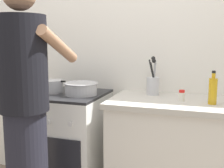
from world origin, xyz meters
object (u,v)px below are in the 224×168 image
object	(u,v)px
mixing_bowl	(81,88)
spice_bottle	(182,96)
pot	(51,86)
utensil_crock	(153,83)
person	(25,117)
stove_range	(69,145)
oil_bottle	(213,90)

from	to	relation	value
mixing_bowl	spice_bottle	world-z (taller)	mixing_bowl
pot	utensil_crock	world-z (taller)	utensil_crock
mixing_bowl	person	xyz separation A→B (m)	(-0.11, -0.58, -0.09)
stove_range	utensil_crock	world-z (taller)	utensil_crock
mixing_bowl	oil_bottle	size ratio (longest dim) A/B	1.18
stove_range	pot	world-z (taller)	pot
pot	mixing_bowl	world-z (taller)	pot
pot	utensil_crock	size ratio (longest dim) A/B	0.83
pot	spice_bottle	bearing A→B (deg)	0.04
pot	oil_bottle	world-z (taller)	oil_bottle
utensil_crock	person	size ratio (longest dim) A/B	0.18
utensil_crock	spice_bottle	xyz separation A→B (m)	(0.24, -0.17, -0.05)
stove_range	person	xyz separation A→B (m)	(0.03, -0.61, 0.41)
pot	person	world-z (taller)	person
oil_bottle	mixing_bowl	bearing A→B (deg)	178.63
stove_range	pot	size ratio (longest dim) A/B	3.51
mixing_bowl	utensil_crock	bearing A→B (deg)	19.51
utensil_crock	spice_bottle	size ratio (longest dim) A/B	3.87
mixing_bowl	person	world-z (taller)	person
stove_range	utensil_crock	bearing A→B (deg)	13.32
stove_range	spice_bottle	world-z (taller)	spice_bottle
spice_bottle	oil_bottle	world-z (taller)	oil_bottle
pot	utensil_crock	bearing A→B (deg)	11.97
mixing_bowl	oil_bottle	bearing A→B (deg)	-1.37
stove_range	pot	bearing A→B (deg)	-174.76
stove_range	oil_bottle	xyz separation A→B (m)	(1.13, -0.05, 0.55)
pot	oil_bottle	size ratio (longest dim) A/B	1.12
mixing_bowl	pot	bearing A→B (deg)	176.37
oil_bottle	utensil_crock	bearing A→B (deg)	154.27
pot	utensil_crock	distance (m)	0.84
oil_bottle	person	bearing A→B (deg)	-153.17
mixing_bowl	person	size ratio (longest dim) A/B	0.16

